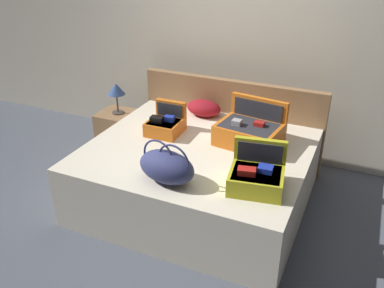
% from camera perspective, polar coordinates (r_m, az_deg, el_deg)
% --- Properties ---
extents(ground_plane, '(12.00, 12.00, 0.00)m').
position_cam_1_polar(ground_plane, '(3.74, -1.74, -10.94)').
color(ground_plane, '#4C515B').
extents(back_wall, '(8.00, 0.10, 2.60)m').
position_cam_1_polar(back_wall, '(4.59, 7.30, 14.31)').
color(back_wall, beige).
rests_on(back_wall, ground).
extents(bed, '(1.95, 1.71, 0.57)m').
position_cam_1_polar(bed, '(3.88, 0.78, -4.28)').
color(bed, beige).
rests_on(bed, ground).
extents(headboard, '(1.99, 0.08, 0.93)m').
position_cam_1_polar(headboard, '(4.54, 5.33, 3.10)').
color(headboard, olive).
rests_on(headboard, ground).
extents(hard_case_large, '(0.60, 0.50, 0.39)m').
position_cam_1_polar(hard_case_large, '(3.80, 7.92, 1.73)').
color(hard_case_large, '#D16619').
rests_on(hard_case_large, bed).
extents(hard_case_medium, '(0.46, 0.44, 0.33)m').
position_cam_1_polar(hard_case_medium, '(3.17, 8.88, -4.33)').
color(hard_case_medium, gold).
rests_on(hard_case_medium, bed).
extents(hard_case_small, '(0.32, 0.34, 0.28)m').
position_cam_1_polar(hard_case_small, '(3.99, -3.66, 2.76)').
color(hard_case_small, '#D16619').
rests_on(hard_case_small, bed).
extents(duffel_bag, '(0.51, 0.35, 0.34)m').
position_cam_1_polar(duffel_bag, '(3.20, -3.58, -3.07)').
color(duffel_bag, navy).
rests_on(duffel_bag, bed).
extents(pillow_near_headboard, '(0.39, 0.28, 0.17)m').
position_cam_1_polar(pillow_near_headboard, '(4.37, 1.62, 4.95)').
color(pillow_near_headboard, maroon).
rests_on(pillow_near_headboard, bed).
extents(nightstand, '(0.44, 0.40, 0.46)m').
position_cam_1_polar(nightstand, '(4.91, -9.88, 1.75)').
color(nightstand, olive).
rests_on(nightstand, ground).
extents(table_lamp, '(0.19, 0.19, 0.35)m').
position_cam_1_polar(table_lamp, '(4.72, -10.36, 7.25)').
color(table_lamp, '#3F3833').
rests_on(table_lamp, nightstand).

